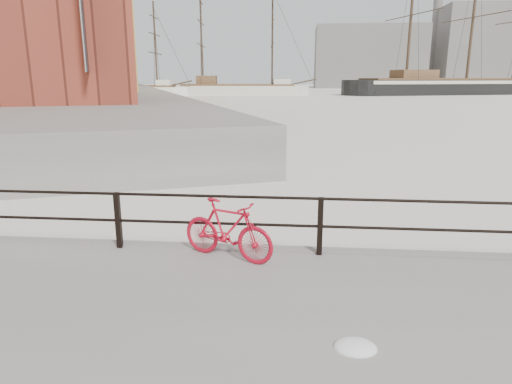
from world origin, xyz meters
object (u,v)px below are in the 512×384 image
(barque_black, at_px, (465,94))
(workboat_far, at_px, (79,104))
(bicycle, at_px, (228,230))
(schooner_mid, at_px, (237,95))
(schooner_left, at_px, (131,96))

(barque_black, relative_size, workboat_far, 4.63)
(bicycle, xyz_separation_m, workboat_far, (-26.58, 48.88, -0.85))
(bicycle, relative_size, workboat_far, 0.14)
(schooner_mid, height_order, schooner_left, schooner_mid)
(barque_black, relative_size, schooner_left, 2.65)
(schooner_mid, bearing_deg, schooner_left, -169.63)
(barque_black, bearing_deg, schooner_mid, 171.58)
(barque_black, distance_m, schooner_mid, 43.92)
(barque_black, bearing_deg, workboat_far, -166.90)
(bicycle, height_order, schooner_mid, schooner_mid)
(schooner_left, bearing_deg, bicycle, -72.65)
(schooner_mid, distance_m, schooner_left, 19.10)
(schooner_left, bearing_deg, schooner_mid, 11.58)
(schooner_mid, height_order, workboat_far, schooner_mid)
(workboat_far, bearing_deg, barque_black, 1.73)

